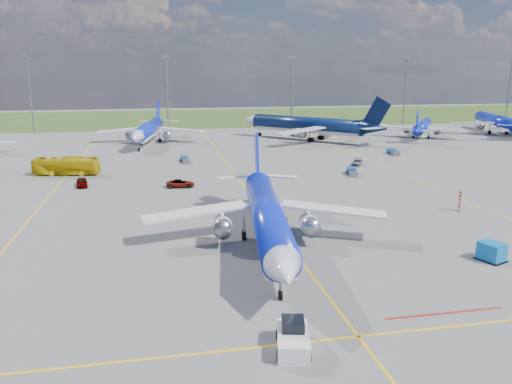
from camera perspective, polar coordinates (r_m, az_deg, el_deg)
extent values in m
plane|color=#575754|center=(55.09, 3.62, -5.90)|extent=(400.00, 400.00, 0.00)
cube|color=#2D4719|center=(201.40, -7.36, 8.44)|extent=(400.00, 80.00, 0.01)
cube|color=yellow|center=(83.31, -1.61, 0.96)|extent=(0.25, 160.00, 0.02)
cube|color=yellow|center=(37.82, 11.62, -15.88)|extent=(60.00, 0.25, 0.02)
cube|color=yellow|center=(93.48, -21.14, 1.44)|extent=(0.25, 120.00, 0.02)
cube|color=yellow|center=(101.72, 14.34, 2.89)|extent=(0.25, 120.00, 0.02)
cube|color=#A5140F|center=(42.82, 20.75, -12.83)|extent=(10.00, 0.25, 0.02)
cylinder|color=slate|center=(164.40, -24.39, 10.00)|extent=(0.50, 0.50, 22.00)
cube|color=slate|center=(164.27, -24.79, 13.92)|extent=(2.20, 0.50, 0.80)
cylinder|color=slate|center=(160.31, -10.10, 10.93)|extent=(0.50, 0.50, 22.00)
cube|color=slate|center=(160.18, -10.28, 14.96)|extent=(2.20, 0.50, 0.80)
cylinder|color=slate|center=(166.05, 4.09, 11.19)|extent=(0.50, 0.50, 22.00)
cube|color=slate|center=(165.92, 4.16, 15.10)|extent=(2.20, 0.50, 0.80)
cylinder|color=slate|center=(180.68, 16.66, 10.88)|extent=(0.50, 0.50, 22.00)
cube|color=slate|center=(180.56, 16.92, 14.45)|extent=(2.20, 0.50, 0.80)
cylinder|color=slate|center=(202.28, 26.92, 10.23)|extent=(0.50, 0.50, 22.00)
cylinder|color=red|center=(72.25, 22.31, -0.89)|extent=(0.50, 0.50, 3.00)
cube|color=silver|center=(35.43, 4.25, -16.64)|extent=(2.97, 4.44, 1.26)
cube|color=black|center=(35.50, 4.23, -14.95)|extent=(1.89, 2.04, 0.87)
cube|color=slate|center=(37.67, 4.06, -14.82)|extent=(0.74, 2.32, 0.19)
cube|color=#0C63B3|center=(55.26, 25.33, -6.18)|extent=(2.52, 2.79, 1.84)
imported|color=gold|center=(96.37, -20.88, 2.79)|extent=(11.92, 4.69, 3.24)
imported|color=#999999|center=(85.95, -19.28, 1.06)|extent=(2.26, 4.36, 1.42)
imported|color=#999999|center=(81.59, -8.64, 0.98)|extent=(4.59, 2.22, 1.26)
imported|color=#999999|center=(101.47, 11.49, 3.36)|extent=(3.53, 4.34, 1.18)
cube|color=navy|center=(92.94, 10.84, 2.41)|extent=(2.01, 2.90, 1.11)
cube|color=slate|center=(90.41, 11.06, 2.02)|extent=(1.67, 2.26, 0.91)
cube|color=navy|center=(104.76, -8.19, 3.80)|extent=(1.53, 2.70, 1.12)
cube|color=slate|center=(102.20, -8.04, 3.49)|extent=(1.31, 2.08, 0.91)
cube|color=#184995|center=(117.19, 15.23, 4.52)|extent=(1.85, 2.88, 1.13)
cube|color=slate|center=(114.68, 15.61, 4.25)|extent=(1.55, 2.23, 0.93)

